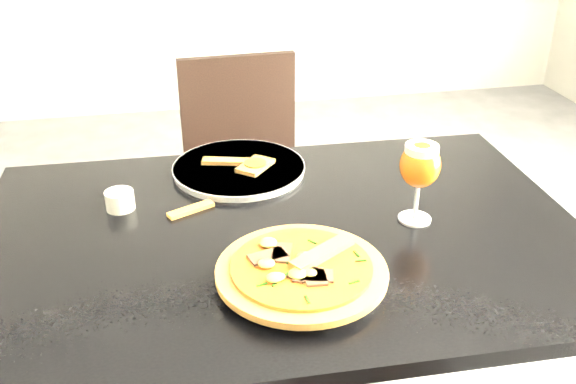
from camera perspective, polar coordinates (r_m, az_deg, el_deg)
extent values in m
cube|color=black|center=(1.28, -0.53, -4.04)|extent=(1.22, 0.83, 0.03)
cylinder|color=black|center=(1.80, -19.93, -9.91)|extent=(0.05, 0.05, 0.72)
cylinder|color=black|center=(1.90, 14.14, -6.69)|extent=(0.05, 0.05, 0.72)
cube|color=black|center=(2.06, -3.30, -0.95)|extent=(0.41, 0.41, 0.04)
cylinder|color=black|center=(2.02, -6.71, -9.08)|extent=(0.03, 0.03, 0.40)
cylinder|color=black|center=(2.07, 2.10, -7.83)|extent=(0.03, 0.03, 0.40)
cylinder|color=black|center=(2.28, -7.87, -4.39)|extent=(0.03, 0.03, 0.40)
cylinder|color=black|center=(2.33, -0.08, -3.40)|extent=(0.03, 0.03, 0.40)
cube|color=black|center=(2.12, -4.43, 6.88)|extent=(0.38, 0.05, 0.39)
cylinder|color=silver|center=(1.14, 1.79, -7.24)|extent=(0.30, 0.30, 0.01)
cylinder|color=#9B5125|center=(1.12, 1.20, -7.07)|extent=(0.30, 0.30, 0.01)
cylinder|color=red|center=(1.11, 1.21, -6.66)|extent=(0.25, 0.25, 0.01)
cube|color=#4F2D22|center=(1.11, 2.83, -6.25)|extent=(0.06, 0.03, 0.00)
cube|color=#4F2D22|center=(1.15, 1.47, -4.95)|extent=(0.05, 0.07, 0.00)
cube|color=#4F2D22|center=(1.13, -2.26, -5.54)|extent=(0.07, 0.06, 0.00)
cube|color=#4F2D22|center=(1.09, 0.08, -7.13)|extent=(0.07, 0.06, 0.00)
cube|color=#4F2D22|center=(1.07, 2.67, -7.83)|extent=(0.05, 0.07, 0.00)
ellipsoid|color=#DDDC48|center=(1.12, 2.04, -5.92)|extent=(0.03, 0.03, 0.01)
ellipsoid|color=#DDDC48|center=(1.17, 1.06, -4.26)|extent=(0.03, 0.03, 0.01)
ellipsoid|color=#DDDC48|center=(1.12, 0.32, -5.95)|extent=(0.03, 0.03, 0.01)
ellipsoid|color=#DDDC48|center=(1.09, -2.60, -6.85)|extent=(0.03, 0.03, 0.01)
ellipsoid|color=#DDDC48|center=(1.09, 0.77, -6.89)|extent=(0.03, 0.03, 0.01)
ellipsoid|color=#DDDC48|center=(1.05, 3.15, -8.34)|extent=(0.03, 0.03, 0.01)
ellipsoid|color=#DDDC48|center=(1.10, 2.31, -6.44)|extent=(0.03, 0.03, 0.01)
cube|color=#1A490D|center=(1.12, 1.34, -6.03)|extent=(0.01, 0.02, 0.00)
cube|color=#1A490D|center=(1.14, 0.11, -5.26)|extent=(0.01, 0.02, 0.00)
cube|color=#1A490D|center=(1.14, -2.39, -5.41)|extent=(0.02, 0.02, 0.00)
cube|color=#1A490D|center=(1.10, -0.44, -6.61)|extent=(0.02, 0.00, 0.00)
cube|color=#1A490D|center=(1.07, -1.23, -7.82)|extent=(0.02, 0.01, 0.00)
cube|color=#1A490D|center=(1.10, 1.08, -6.95)|extent=(0.01, 0.02, 0.00)
cube|color=#1A490D|center=(1.07, 2.39, -7.78)|extent=(0.01, 0.02, 0.00)
cube|color=#1A490D|center=(1.08, 5.03, -7.58)|extent=(0.02, 0.02, 0.00)
cube|color=#1A490D|center=(1.11, 2.85, -6.34)|extent=(0.02, 0.00, 0.00)
cube|color=#1A490D|center=(1.15, 3.48, -5.22)|extent=(0.02, 0.01, 0.00)
cube|color=#9B5125|center=(1.14, 2.64, -5.17)|extent=(0.13, 0.10, 0.01)
cylinder|color=silver|center=(1.50, -4.38, 2.08)|extent=(0.32, 0.32, 0.02)
cube|color=#9B5125|center=(1.51, -5.55, 2.74)|extent=(0.11, 0.06, 0.01)
cube|color=#9B5125|center=(1.49, -2.93, 2.36)|extent=(0.10, 0.11, 0.01)
cylinder|color=red|center=(1.48, -2.94, 2.59)|extent=(0.05, 0.05, 0.00)
cube|color=#9B5125|center=(1.35, -8.63, -1.54)|extent=(0.10, 0.06, 0.01)
cylinder|color=silver|center=(1.38, -14.72, -0.71)|extent=(0.06, 0.06, 0.04)
cylinder|color=gold|center=(1.38, -14.79, -0.19)|extent=(0.05, 0.05, 0.01)
cylinder|color=silver|center=(1.33, 11.18, -2.34)|extent=(0.07, 0.07, 0.00)
cylinder|color=silver|center=(1.31, 11.33, -0.88)|extent=(0.01, 0.01, 0.07)
ellipsoid|color=#AC5210|center=(1.28, 11.67, 2.36)|extent=(0.08, 0.08, 0.09)
cylinder|color=silver|center=(1.26, 11.82, 3.78)|extent=(0.07, 0.07, 0.02)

